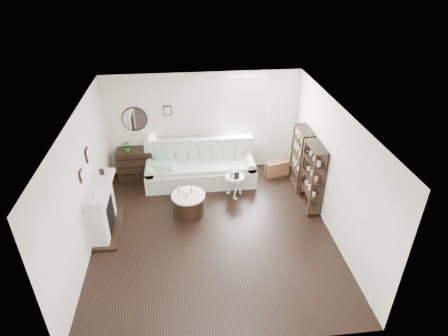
{
  "coord_description": "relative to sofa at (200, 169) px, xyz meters",
  "views": [
    {
      "loc": [
        -0.48,
        -6.3,
        5.27
      ],
      "look_at": [
        0.32,
        0.8,
        1.1
      ],
      "focal_mm": 30.0,
      "sensor_mm": 36.0,
      "label": 1
    }
  ],
  "objects": [
    {
      "name": "card_frame_ped",
      "position": [
        0.82,
        -0.91,
        0.29
      ],
      "size": [
        0.14,
        0.08,
        0.17
      ],
      "primitive_type": "cube",
      "rotation": [
        -0.21,
        0.0,
        0.25
      ],
      "color": "black",
      "rests_on": "pedestal_table"
    },
    {
      "name": "eiffel_ped",
      "position": [
        0.89,
        -0.76,
        0.29
      ],
      "size": [
        0.11,
        0.11,
        0.19
      ],
      "primitive_type": null,
      "rotation": [
        0.0,
        0.0,
        0.03
      ],
      "color": "black",
      "rests_on": "pedestal_table"
    },
    {
      "name": "fireplace",
      "position": [
        -2.17,
        -1.79,
        0.18
      ],
      "size": [
        0.5,
        1.4,
        1.84
      ],
      "color": "silver",
      "rests_on": "ground"
    },
    {
      "name": "bottle_drum",
      "position": [
        -0.54,
        -1.49,
        0.33
      ],
      "size": [
        0.07,
        0.07,
        0.32
      ],
      "primitive_type": "cylinder",
      "color": "silver",
      "rests_on": "drum_table"
    },
    {
      "name": "quilt",
      "position": [
        -0.91,
        -0.14,
        0.27
      ],
      "size": [
        0.65,
        0.58,
        0.14
      ],
      "primitive_type": "cube",
      "rotation": [
        0.0,
        0.0,
        -0.26
      ],
      "color": "#289466",
      "rests_on": "sofa"
    },
    {
      "name": "eiffel_drum",
      "position": [
        -0.26,
        -1.36,
        0.25
      ],
      "size": [
        0.1,
        0.1,
        0.17
      ],
      "primitive_type": null,
      "rotation": [
        0.0,
        0.0,
        0.01
      ],
      "color": "black",
      "rests_on": "drum_table"
    },
    {
      "name": "sofa",
      "position": [
        0.0,
        0.0,
        0.0
      ],
      "size": [
        2.79,
        0.97,
        1.08
      ],
      "color": "#B6BEAA",
      "rests_on": "ground"
    },
    {
      "name": "table_lamp",
      "position": [
        -1.18,
        0.38,
        0.66
      ],
      "size": [
        0.34,
        0.34,
        0.41
      ],
      "primitive_type": null,
      "rotation": [
        0.0,
        0.0,
        0.37
      ],
      "color": "white",
      "rests_on": "dresser"
    },
    {
      "name": "room",
      "position": [
        0.88,
        0.61,
        1.24
      ],
      "size": [
        5.5,
        5.5,
        5.5
      ],
      "color": "black",
      "rests_on": "ground"
    },
    {
      "name": "suitcase",
      "position": [
        2.05,
        0.03,
        -0.15
      ],
      "size": [
        0.65,
        0.36,
        0.41
      ],
      "primitive_type": "cube",
      "rotation": [
        0.0,
        0.0,
        0.27
      ],
      "color": "brown",
      "rests_on": "ground"
    },
    {
      "name": "shelf_unit_far",
      "position": [
        2.48,
        -0.54,
        0.44
      ],
      "size": [
        0.3,
        0.8,
        1.6
      ],
      "color": "black",
      "rests_on": "ground"
    },
    {
      "name": "shelf_unit_near",
      "position": [
        2.48,
        -1.44,
        0.44
      ],
      "size": [
        0.3,
        0.8,
        1.6
      ],
      "color": "black",
      "rests_on": "ground"
    },
    {
      "name": "pedestal_table",
      "position": [
        0.79,
        -0.79,
        0.15
      ],
      "size": [
        0.46,
        0.46,
        0.56
      ],
      "rotation": [
        0.0,
        0.0,
        0.07
      ],
      "color": "silver",
      "rests_on": "ground"
    },
    {
      "name": "dresser",
      "position": [
        -1.53,
        0.38,
        0.05
      ],
      "size": [
        1.21,
        0.52,
        0.81
      ],
      "color": "black",
      "rests_on": "ground"
    },
    {
      "name": "drum_table",
      "position": [
        -0.35,
        -1.41,
        -0.09
      ],
      "size": [
        0.76,
        0.76,
        0.53
      ],
      "rotation": [
        0.0,
        0.0,
        -0.32
      ],
      "color": "black",
      "rests_on": "ground"
    },
    {
      "name": "flask_ped",
      "position": [
        0.71,
        -0.77,
        0.34
      ],
      "size": [
        0.15,
        0.15,
        0.28
      ],
      "primitive_type": null,
      "color": "silver",
      "rests_on": "pedestal_table"
    },
    {
      "name": "potted_plant",
      "position": [
        -1.84,
        0.33,
        0.6
      ],
      "size": [
        0.32,
        0.3,
        0.3
      ],
      "primitive_type": "imported",
      "rotation": [
        0.0,
        0.0,
        -0.26
      ],
      "color": "#235217",
      "rests_on": "dresser"
    },
    {
      "name": "card_frame_drum",
      "position": [
        -0.4,
        -1.6,
        0.26
      ],
      "size": [
        0.14,
        0.07,
        0.18
      ],
      "primitive_type": "cube",
      "rotation": [
        -0.21,
        0.0,
        -0.12
      ],
      "color": "white",
      "rests_on": "drum_table"
    }
  ]
}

